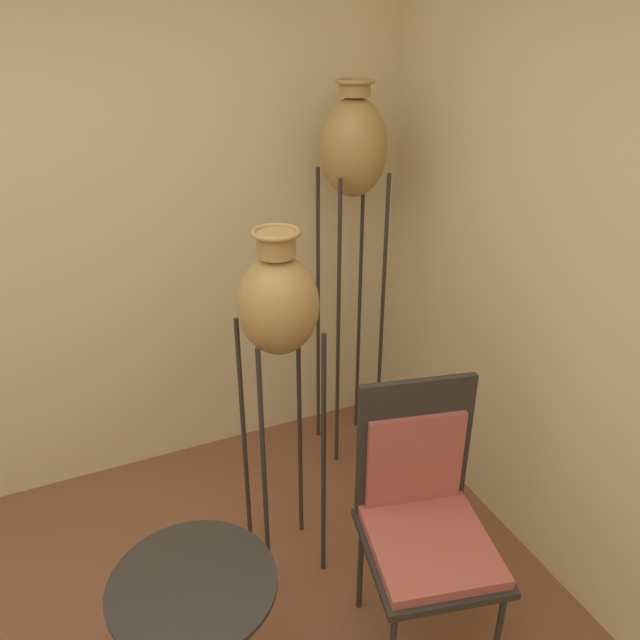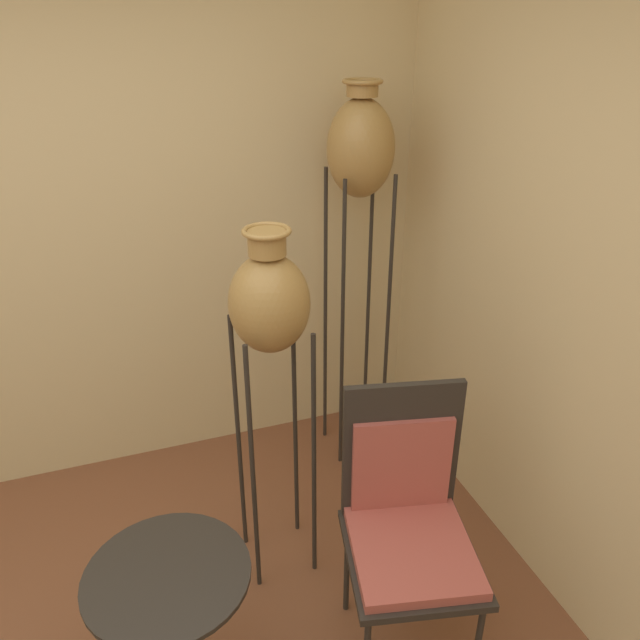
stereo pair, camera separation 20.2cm
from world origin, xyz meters
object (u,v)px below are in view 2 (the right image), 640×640
Objects in this scene: chair at (407,514)px; side_table at (172,610)px; vase_stand_tall at (361,156)px; vase_stand_medium at (270,308)px.

side_table is (-0.87, -0.01, -0.14)m from chair.
vase_stand_tall is 1.26× the size of vase_stand_medium.
chair is (-0.29, -1.21, -1.05)m from vase_stand_tall.
vase_stand_tall is 3.09× the size of side_table.
vase_stand_tall reaches higher than side_table.
side_table is at bearing -166.96° from chair.
vase_stand_medium is 1.10m from side_table.
chair is at bearing 0.37° from side_table.
vase_stand_tall is 1.62m from chair.
chair is (0.35, -0.54, -0.66)m from vase_stand_medium.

